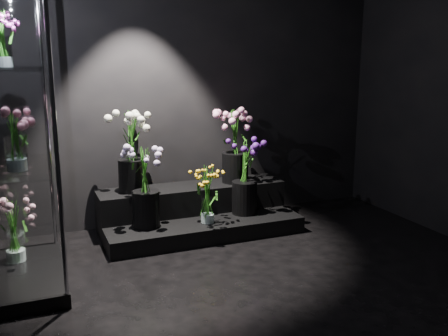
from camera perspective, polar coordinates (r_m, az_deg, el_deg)
floor at (r=3.52m, az=7.30°, el=-15.02°), size 4.00×4.00×0.00m
wall_back at (r=4.95m, az=-3.82°, el=10.01°), size 4.00×0.00×4.00m
display_riser at (r=4.81m, az=-3.20°, el=-5.04°), size 1.81×0.81×0.40m
display_case at (r=3.71m, az=-23.67°, el=3.94°), size 0.62×1.03×2.26m
bouquet_orange_bells at (r=4.47m, az=-1.91°, el=-2.96°), size 0.29×0.29×0.52m
bouquet_lilac at (r=4.39m, az=-9.02°, el=-1.52°), size 0.43×0.43×0.72m
bouquet_purple at (r=4.72m, az=2.37°, el=-0.70°), size 0.35×0.35×0.70m
bouquet_cream_roses at (r=4.62m, az=-10.55°, el=2.33°), size 0.41×0.41×0.73m
bouquet_pink_roses at (r=4.89m, az=1.29°, el=2.99°), size 0.41×0.41×0.71m
bouquet_case_pink at (r=3.56m, az=-22.81°, el=3.18°), size 0.29×0.29×0.42m
bouquet_case_magenta at (r=3.81m, az=-24.08°, el=13.36°), size 0.24×0.24×0.37m
bouquet_case_base_pink at (r=4.08m, az=-22.92°, el=-6.35°), size 0.39×0.39×0.50m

